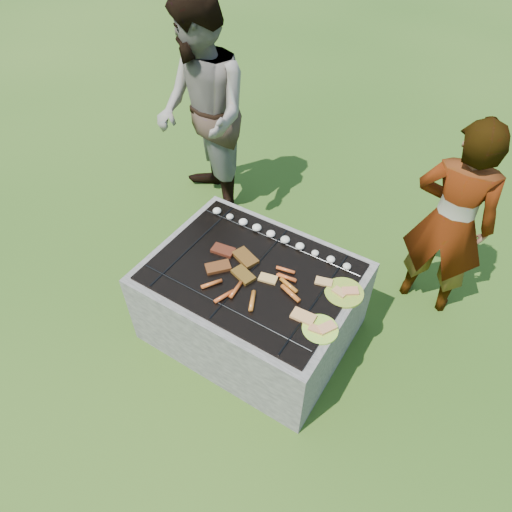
{
  "coord_description": "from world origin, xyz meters",
  "views": [
    {
      "loc": [
        1.06,
        -1.62,
        2.7
      ],
      "look_at": [
        0.0,
        0.05,
        0.7
      ],
      "focal_mm": 32.0,
      "sensor_mm": 36.0,
      "label": 1
    }
  ],
  "objects_px": {
    "fire_pit": "(252,304)",
    "plate_near": "(321,329)",
    "cook": "(451,222)",
    "bystander": "(202,115)",
    "plate_far": "(344,292)"
  },
  "relations": [
    {
      "from": "fire_pit",
      "to": "plate_near",
      "type": "relative_size",
      "value": 5.79
    },
    {
      "from": "plate_near",
      "to": "cook",
      "type": "xyz_separation_m",
      "value": [
        0.36,
        1.11,
        0.14
      ]
    },
    {
      "from": "fire_pit",
      "to": "cook",
      "type": "height_order",
      "value": "cook"
    },
    {
      "from": "fire_pit",
      "to": "cook",
      "type": "bearing_deg",
      "value": 45.73
    },
    {
      "from": "plate_near",
      "to": "cook",
      "type": "height_order",
      "value": "cook"
    },
    {
      "from": "cook",
      "to": "bystander",
      "type": "xyz_separation_m",
      "value": [
        -2.02,
        0.02,
        0.16
      ]
    },
    {
      "from": "plate_far",
      "to": "plate_near",
      "type": "relative_size",
      "value": 1.39
    },
    {
      "from": "fire_pit",
      "to": "bystander",
      "type": "bearing_deg",
      "value": 138.35
    },
    {
      "from": "cook",
      "to": "bystander",
      "type": "relative_size",
      "value": 0.82
    },
    {
      "from": "plate_far",
      "to": "bystander",
      "type": "height_order",
      "value": "bystander"
    },
    {
      "from": "fire_pit",
      "to": "plate_near",
      "type": "bearing_deg",
      "value": -16.16
    },
    {
      "from": "cook",
      "to": "bystander",
      "type": "distance_m",
      "value": 2.03
    },
    {
      "from": "plate_far",
      "to": "cook",
      "type": "xyz_separation_m",
      "value": [
        0.37,
        0.8,
        0.14
      ]
    },
    {
      "from": "plate_far",
      "to": "bystander",
      "type": "relative_size",
      "value": 0.17
    },
    {
      "from": "fire_pit",
      "to": "cook",
      "type": "xyz_separation_m",
      "value": [
        0.93,
        0.95,
        0.46
      ]
    }
  ]
}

